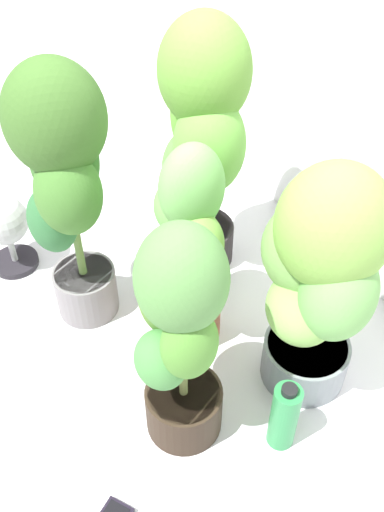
{
  "coord_description": "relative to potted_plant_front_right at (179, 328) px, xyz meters",
  "views": [
    {
      "loc": [
        1.12,
        -0.52,
        1.68
      ],
      "look_at": [
        -0.02,
        0.15,
        0.39
      ],
      "focal_mm": 41.62,
      "sensor_mm": 36.0,
      "label": 1
    }
  ],
  "objects": [
    {
      "name": "potted_plant_back_right",
      "position": [
        0.04,
        0.44,
        0.03
      ],
      "size": [
        0.52,
        0.47,
        0.84
      ],
      "color": "slate",
      "rests_on": "ground"
    },
    {
      "name": "potted_plant_center",
      "position": [
        -0.29,
        0.21,
        -0.02
      ],
      "size": [
        0.38,
        0.28,
        0.79
      ],
      "color": "#945237",
      "rests_on": "ground"
    },
    {
      "name": "ground_plane",
      "position": [
        -0.26,
        0.06,
        -0.46
      ],
      "size": [
        8.0,
        8.0,
        0.0
      ],
      "primitive_type": "plane",
      "color": "silver",
      "rests_on": "ground"
    },
    {
      "name": "potted_plant_front_left",
      "position": [
        -0.59,
        -0.07,
        0.14
      ],
      "size": [
        0.41,
        0.4,
        0.98
      ],
      "color": "slate",
      "rests_on": "ground"
    },
    {
      "name": "potted_plant_back_left",
      "position": [
        -0.59,
        0.43,
        0.13
      ],
      "size": [
        0.44,
        0.38,
        0.99
      ],
      "color": "black",
      "rests_on": "ground"
    },
    {
      "name": "floor_fan",
      "position": [
        -0.94,
        -0.23,
        -0.26
      ],
      "size": [
        0.26,
        0.26,
        0.32
      ],
      "rotation": [
        0.0,
        0.0,
        0.98
      ],
      "color": "black",
      "rests_on": "ground"
    },
    {
      "name": "nutrient_bottle",
      "position": [
        0.21,
        0.23,
        -0.33
      ],
      "size": [
        0.08,
        0.08,
        0.28
      ],
      "color": "#2C8846",
      "rests_on": "ground"
    },
    {
      "name": "potted_plant_front_right",
      "position": [
        0.0,
        0.0,
        0.0
      ],
      "size": [
        0.35,
        0.32,
        0.81
      ],
      "color": "#302418",
      "rests_on": "ground"
    }
  ]
}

